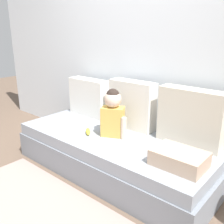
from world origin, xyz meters
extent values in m
plane|color=brown|center=(0.00, 0.00, 0.00)|extent=(12.00, 12.00, 0.00)
cube|color=silver|center=(0.00, 0.55, 1.26)|extent=(5.29, 0.10, 2.53)
cube|color=gray|center=(0.00, 0.00, 0.13)|extent=(2.09, 0.83, 0.27)
cube|color=#8C939E|center=(0.00, 0.00, 0.33)|extent=(2.03, 0.81, 0.12)
cube|color=silver|center=(-0.65, 0.32, 0.61)|extent=(0.53, 0.16, 0.45)
cube|color=silver|center=(0.00, 0.32, 0.64)|extent=(0.51, 0.16, 0.51)
cube|color=beige|center=(0.65, 0.32, 0.65)|extent=(0.59, 0.16, 0.52)
cube|color=gold|center=(-0.01, 0.02, 0.54)|extent=(0.26, 0.22, 0.29)
sphere|color=beige|center=(-0.01, 0.02, 0.76)|extent=(0.16, 0.16, 0.16)
sphere|color=#2D231E|center=(-0.01, 0.02, 0.80)|extent=(0.13, 0.13, 0.13)
cylinder|color=beige|center=(-0.15, 0.02, 0.50)|extent=(0.06, 0.06, 0.22)
cylinder|color=beige|center=(0.12, 0.02, 0.50)|extent=(0.06, 0.06, 0.22)
ellipsoid|color=yellow|center=(-0.24, -0.11, 0.41)|extent=(0.15, 0.15, 0.04)
cube|color=tan|center=(0.77, -0.10, 0.45)|extent=(0.40, 0.28, 0.12)
cube|color=tan|center=(0.00, -0.97, 0.00)|extent=(1.88, 1.00, 0.01)
camera|label=1|loc=(1.52, -1.78, 1.40)|focal=41.01mm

